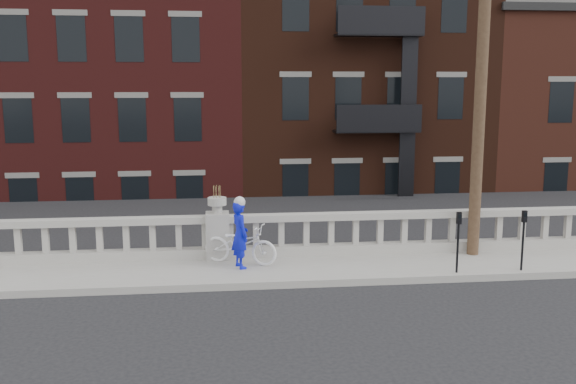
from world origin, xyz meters
name	(u,v)px	position (x,y,z in m)	size (l,w,h in m)	color
ground	(220,325)	(0.00, 0.00, 0.00)	(120.00, 120.00, 0.00)	black
sidewalk	(218,272)	(0.00, 3.00, 0.07)	(32.00, 2.20, 0.15)	gray
balustrade	(218,238)	(0.00, 3.95, 0.64)	(28.00, 0.34, 1.03)	gray
planter_pedestal	(218,230)	(0.00, 3.95, 0.83)	(0.55, 0.55, 1.76)	gray
lower_level	(226,115)	(0.56, 23.04, 2.63)	(80.00, 44.00, 20.80)	#605E59
utility_pole	(483,41)	(6.20, 3.60, 5.24)	(1.60, 0.28, 10.00)	#422D1E
parking_meter_b	(458,235)	(5.24, 2.15, 1.00)	(0.10, 0.09, 1.36)	black
parking_meter_c	(523,233)	(6.74, 2.15, 1.00)	(0.10, 0.09, 1.36)	black
bicycle	(241,244)	(0.52, 3.40, 0.62)	(0.62, 1.77, 0.93)	white
cyclist	(240,235)	(0.50, 3.08, 0.91)	(0.56, 0.37, 1.53)	#0D15CF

